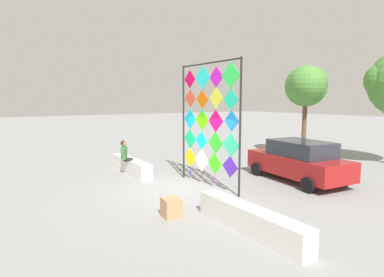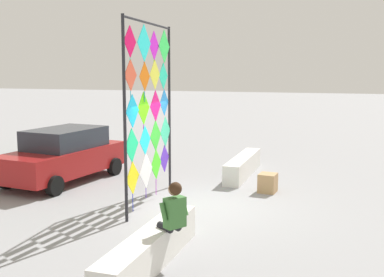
# 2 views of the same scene
# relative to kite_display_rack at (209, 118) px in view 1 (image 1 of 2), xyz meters

# --- Properties ---
(ground) EXTENTS (120.00, 120.00, 0.00)m
(ground) POSITION_rel_kite_display_rack_xyz_m (0.07, -1.20, -2.49)
(ground) COLOR gray
(plaza_ledge_left) EXTENTS (3.38, 0.49, 0.61)m
(plaza_ledge_left) POSITION_rel_kite_display_rack_xyz_m (-3.63, -1.55, -2.19)
(plaza_ledge_left) COLOR silver
(plaza_ledge_left) RESTS_ON ground
(plaza_ledge_right) EXTENTS (3.38, 0.49, 0.61)m
(plaza_ledge_right) POSITION_rel_kite_display_rack_xyz_m (3.77, -1.55, -2.19)
(plaza_ledge_right) COLOR silver
(plaza_ledge_right) RESTS_ON ground
(kite_display_rack) EXTENTS (3.21, 0.25, 4.48)m
(kite_display_rack) POSITION_rel_kite_display_rack_xyz_m (0.00, 0.00, 0.00)
(kite_display_rack) COLOR #232328
(kite_display_rack) RESTS_ON ground
(seated_vendor) EXTENTS (0.65, 0.71, 1.46)m
(seated_vendor) POSITION_rel_kite_display_rack_xyz_m (-3.38, -1.84, -1.64)
(seated_vendor) COLOR black
(seated_vendor) RESTS_ON ground
(parked_car) EXTENTS (4.27, 2.35, 1.59)m
(parked_car) POSITION_rel_kite_display_rack_xyz_m (1.29, 3.38, -1.69)
(parked_car) COLOR maroon
(parked_car) RESTS_ON ground
(cardboard_box_large) EXTENTS (0.53, 0.50, 0.52)m
(cardboard_box_large) POSITION_rel_kite_display_rack_xyz_m (1.91, -2.64, -2.23)
(cardboard_box_large) COLOR tan
(cardboard_box_large) RESTS_ON ground
(tree_far_right) EXTENTS (2.58, 2.63, 5.06)m
(tree_far_right) POSITION_rel_kite_display_rack_xyz_m (-1.95, 8.07, 1.50)
(tree_far_right) COLOR brown
(tree_far_right) RESTS_ON ground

